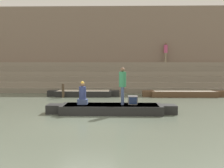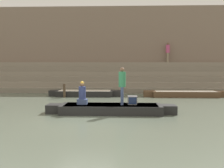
{
  "view_description": "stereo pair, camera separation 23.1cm",
  "coord_description": "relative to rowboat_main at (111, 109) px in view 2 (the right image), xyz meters",
  "views": [
    {
      "loc": [
        1.36,
        -10.96,
        2.51
      ],
      "look_at": [
        1.03,
        2.77,
        1.32
      ],
      "focal_mm": 42.0,
      "sensor_mm": 36.0,
      "label": 1
    },
    {
      "loc": [
        1.59,
        -10.96,
        2.51
      ],
      "look_at": [
        1.03,
        2.77,
        1.32
      ],
      "focal_mm": 42.0,
      "sensor_mm": 36.0,
      "label": 2
    }
  ],
  "objects": [
    {
      "name": "mooring_post",
      "position": [
        -3.51,
        5.49,
        0.25
      ],
      "size": [
        0.18,
        0.18,
        0.95
      ],
      "primitive_type": "cylinder",
      "color": "#473828",
      "rests_on": "ground"
    },
    {
      "name": "tv_set",
      "position": [
        1.04,
        0.12,
        0.4
      ],
      "size": [
        0.46,
        0.4,
        0.41
      ],
      "rotation": [
        0.0,
        0.0,
        0.09
      ],
      "color": "slate",
      "rests_on": "rowboat_main"
    },
    {
      "name": "person_on_steps",
      "position": [
        4.66,
        11.63,
        3.24
      ],
      "size": [
        0.34,
        0.34,
        1.77
      ],
      "rotation": [
        0.0,
        0.0,
        0.01
      ],
      "color": "gray",
      "rests_on": "ghat_steps"
    },
    {
      "name": "person_standing",
      "position": [
        0.54,
        -0.0,
        1.24
      ],
      "size": [
        0.34,
        0.34,
        1.8
      ],
      "rotation": [
        0.0,
        0.0,
        0.09
      ],
      "color": "#3D4C75",
      "rests_on": "rowboat_main"
    },
    {
      "name": "rowboat_main",
      "position": [
        0.0,
        0.0,
        0.0
      ],
      "size": [
        6.24,
        1.5,
        0.42
      ],
      "rotation": [
        0.0,
        0.0,
        -0.02
      ],
      "color": "black",
      "rests_on": "ground"
    },
    {
      "name": "moored_boat_shore",
      "position": [
        5.03,
        6.25,
        -0.01
      ],
      "size": [
        5.9,
        1.22,
        0.41
      ],
      "rotation": [
        0.0,
        0.0,
        -0.06
      ],
      "color": "brown",
      "rests_on": "ground"
    },
    {
      "name": "person_rowing",
      "position": [
        -1.41,
        0.08,
        0.65
      ],
      "size": [
        0.48,
        0.38,
        1.13
      ],
      "rotation": [
        0.0,
        0.0,
        0.01
      ],
      "color": "#3D4C75",
      "rests_on": "rowboat_main"
    },
    {
      "name": "moored_boat_distant",
      "position": [
        -2.18,
        6.3,
        -0.01
      ],
      "size": [
        5.19,
        1.22,
        0.41
      ],
      "rotation": [
        0.0,
        0.0,
        0.01
      ],
      "color": "black",
      "rests_on": "ground"
    },
    {
      "name": "ghat_steps",
      "position": [
        -1.03,
        10.51,
        0.65
      ],
      "size": [
        36.0,
        4.05,
        2.44
      ],
      "color": "gray",
      "rests_on": "ground"
    },
    {
      "name": "ground_plane",
      "position": [
        -1.03,
        -1.57,
        -0.23
      ],
      "size": [
        120.0,
        120.0,
        0.0
      ],
      "primitive_type": "plane",
      "color": "#566051"
    },
    {
      "name": "back_wall",
      "position": [
        -1.03,
        12.56,
        3.54
      ],
      "size": [
        34.2,
        1.28,
        7.59
      ],
      "color": "#7F6B5B",
      "rests_on": "ground"
    }
  ]
}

